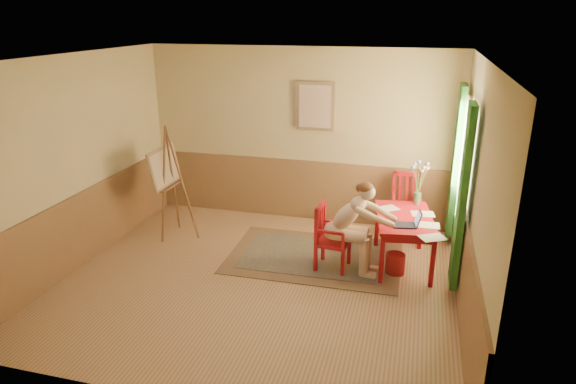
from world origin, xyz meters
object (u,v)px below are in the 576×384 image
(figure, at_px, (352,223))
(easel, at_px, (167,172))
(chair_left, at_px, (330,237))
(table, at_px, (404,223))
(chair_back, at_px, (406,206))
(laptop, at_px, (409,223))

(figure, height_order, easel, easel)
(chair_left, relative_size, figure, 0.71)
(easel, bearing_deg, figure, -9.40)
(table, height_order, figure, figure)
(chair_back, bearing_deg, chair_left, -125.62)
(table, bearing_deg, figure, -150.87)
(table, distance_m, chair_left, 1.01)
(chair_left, xyz_separation_m, laptop, (1.00, 0.02, 0.31))
(table, distance_m, figure, 0.74)
(chair_left, relative_size, chair_back, 0.90)
(chair_back, relative_size, laptop, 2.66)
(chair_left, distance_m, laptop, 1.05)
(figure, xyz_separation_m, laptop, (0.71, 0.05, 0.06))
(table, height_order, easel, easel)
(laptop, distance_m, easel, 3.61)
(table, bearing_deg, chair_left, -160.71)
(laptop, bearing_deg, table, 100.96)
(chair_back, bearing_deg, laptop, -87.06)
(table, relative_size, chair_back, 1.29)
(table, relative_size, laptop, 3.44)
(table, distance_m, easel, 3.54)
(figure, bearing_deg, chair_left, 174.23)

